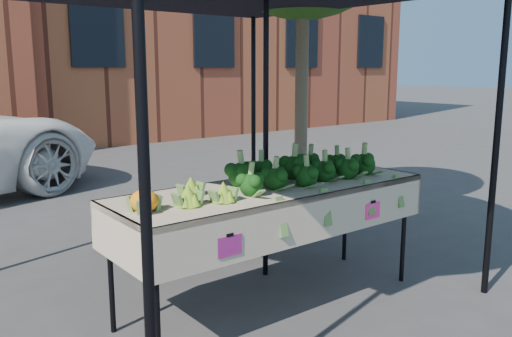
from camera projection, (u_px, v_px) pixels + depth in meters
The scene contains 7 objects.
ground at pixel (260, 317), 3.80m from camera, with size 90.00×90.00×0.00m, color #343437.
table at pixel (273, 246), 3.93m from camera, with size 2.41×0.84×0.90m.
canopy at pixel (225, 116), 4.17m from camera, with size 3.16×3.16×2.74m, color black, non-canonical shape.
broccoli_heap at pixel (299, 166), 4.02m from camera, with size 1.35×0.55×0.23m, color black.
romanesco_cluster at pixel (196, 187), 3.41m from camera, with size 0.41×0.45×0.18m, color #99BE28.
cauliflower_pair at pixel (144, 199), 3.15m from camera, with size 0.18×0.18×0.16m, color orange.
street_tree at pixel (302, 47), 5.51m from camera, with size 1.98×1.98×3.90m, color #1E4C14, non-canonical shape.
Camera 1 is at (-2.25, -2.73, 1.73)m, focal length 37.61 mm.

